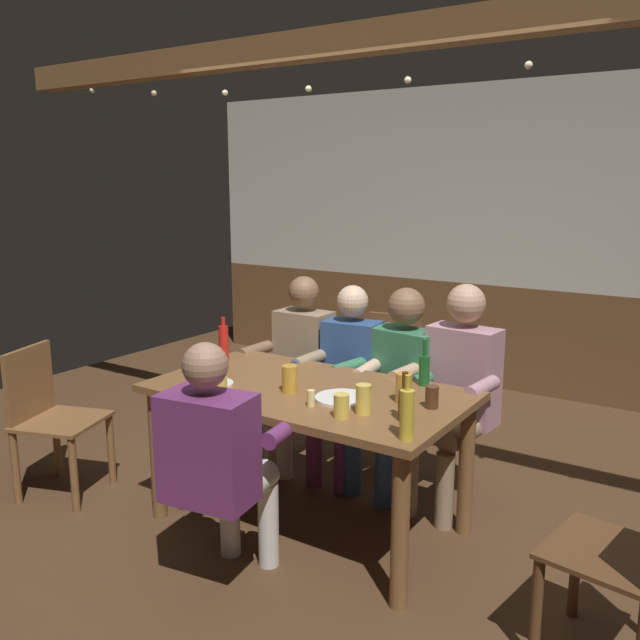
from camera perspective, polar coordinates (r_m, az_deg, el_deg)
The scene contains 27 objects.
ground_plane at distance 3.81m, azimuth -1.12°, elevation -16.95°, with size 7.29×7.29×0.00m, color #4C331E.
back_wall_upper at distance 6.06m, azimuth 15.41°, elevation 10.92°, with size 6.08×0.12×1.72m, color beige.
back_wall_wainscot at distance 6.21m, azimuth 14.75°, elevation -1.33°, with size 6.08×0.12×0.92m, color brown.
ceiling_beam at distance 3.85m, azimuth 3.51°, elevation 22.68°, with size 5.47×0.14×0.16m, color brown.
dining_table at distance 3.55m, azimuth -1.03°, elevation -7.51°, with size 1.63×0.92×0.77m.
person_0 at distance 4.38m, azimuth -1.96°, elevation -3.61°, with size 0.50×0.52×1.22m.
person_1 at distance 4.19m, azimuth 2.26°, elevation -4.58°, with size 0.51×0.53×1.20m.
person_2 at distance 4.03m, azimuth 6.59°, elevation -4.98°, with size 0.58×0.56×1.21m.
person_3 at distance 3.87m, azimuth 11.46°, elevation -5.55°, with size 0.56×0.56×1.27m.
person_4 at distance 3.05m, azimuth -8.71°, elevation -11.16°, with size 0.57×0.58×1.17m.
chair_empty_near_right at distance 2.87m, azimuth 25.03°, elevation -17.63°, with size 0.50×0.50×0.88m.
chair_empty_near_left at distance 4.87m, azimuth 5.92°, elevation -4.41°, with size 0.51×0.51×0.88m.
chair_empty_far_end at distance 4.28m, azimuth -21.97°, elevation -7.53°, with size 0.56×0.56×0.88m.
table_candle at distance 3.23m, azimuth -0.77°, elevation -6.65°, with size 0.04×0.04×0.08m, color #F9E08C.
plate_0 at distance 3.60m, azimuth -9.21°, elevation -5.39°, with size 0.23×0.23×0.01m, color white.
plate_1 at distance 3.34m, azimuth 1.93°, elevation -6.65°, with size 0.27×0.27×0.01m, color white.
bottle_0 at distance 3.06m, azimuth 7.18°, elevation -6.94°, with size 0.06×0.06×0.23m.
bottle_1 at distance 4.08m, azimuth -8.17°, elevation -1.85°, with size 0.06×0.06×0.26m.
bottle_2 at distance 3.58m, azimuth 8.83°, elevation -4.11°, with size 0.06×0.06×0.25m.
bottle_3 at distance 2.83m, azimuth 7.38°, elevation -7.89°, with size 0.06×0.06×0.28m.
pint_glass_0 at distance 3.13m, azimuth 3.69°, elevation -6.71°, with size 0.07×0.07×0.14m, color #E5C64C.
pint_glass_1 at distance 3.44m, azimuth -2.59°, elevation -5.01°, with size 0.08×0.08×0.14m, color gold.
pint_glass_2 at distance 3.30m, azimuth 7.12°, elevation -5.73°, with size 0.08×0.08×0.15m, color gold.
pint_glass_3 at distance 3.39m, azimuth -8.49°, elevation -5.66°, with size 0.07×0.07×0.11m, color #E5C64C.
pint_glass_4 at distance 3.25m, azimuth 9.47°, elevation -6.46°, with size 0.06×0.06×0.11m, color #4C2D19.
pint_glass_5 at distance 3.08m, azimuth 1.82°, elevation -7.29°, with size 0.07×0.07×0.11m, color #E5C64C.
string_lights at distance 3.78m, azimuth 3.07°, elevation 20.02°, with size 4.29×0.04×0.15m.
Camera 1 is at (1.89, -2.75, 1.83)m, focal length 37.75 mm.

